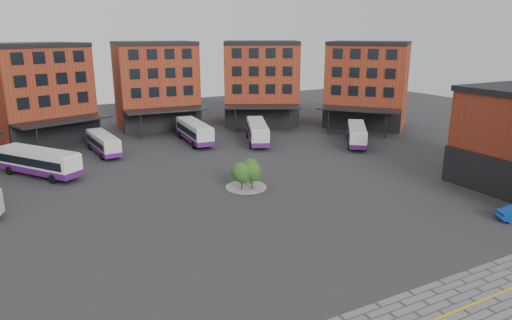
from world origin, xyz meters
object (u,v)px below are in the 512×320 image
tree_island (248,172)px  bus_e (257,132)px  bus_f (357,134)px  bus_b (39,162)px  bus_d (194,131)px  bus_c (103,143)px

tree_island → bus_e: 20.99m
bus_e → bus_f: bus_e is taller
tree_island → bus_b: 24.53m
tree_island → bus_f: tree_island is taller
bus_d → bus_e: size_ratio=1.01×
bus_d → bus_e: bus_d is taller
bus_b → bus_c: size_ratio=1.08×
bus_d → bus_e: bearing=-25.3°
bus_e → bus_b: bearing=-151.3°
bus_c → bus_f: bus_f is taller
bus_d → bus_f: (20.63, -12.63, -0.13)m
bus_c → bus_e: bearing=-15.8°
bus_b → bus_d: bearing=-16.4°
bus_e → bus_d: bearing=174.5°
tree_island → bus_d: size_ratio=0.39×
tree_island → bus_e: bus_e is taller
bus_b → bus_c: (8.42, 7.00, -0.23)m
bus_d → bus_f: bearing=-27.8°
tree_island → bus_f: size_ratio=0.46×
bus_e → bus_f: (12.31, -8.03, -0.11)m
bus_b → bus_c: 10.95m
bus_c → bus_d: size_ratio=0.87×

